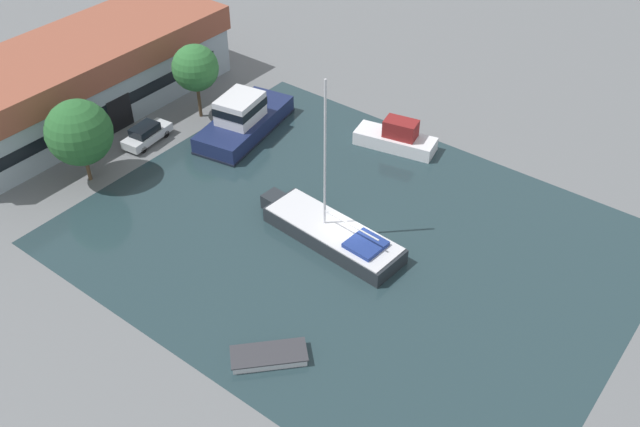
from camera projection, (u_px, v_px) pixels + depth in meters
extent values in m
plane|color=slate|center=(352.00, 240.00, 49.66)|extent=(440.00, 440.00, 0.00)
cube|color=#23383D|center=(352.00, 240.00, 49.66)|extent=(29.35, 37.12, 0.01)
cube|color=#99A8B2|center=(83.00, 90.00, 62.01)|extent=(26.78, 9.64, 4.22)
cube|color=brown|center=(75.00, 56.00, 60.00)|extent=(27.59, 9.93, 2.20)
cube|color=black|center=(120.00, 113.00, 60.12)|extent=(2.40, 0.06, 2.96)
cube|color=black|center=(119.00, 105.00, 59.59)|extent=(22.75, 0.08, 1.06)
cylinder|color=brown|center=(88.00, 167.00, 54.52)|extent=(0.29, 0.29, 2.40)
sphere|color=#28602D|center=(79.00, 133.00, 52.59)|extent=(4.98, 4.98, 4.98)
cylinder|color=brown|center=(199.00, 100.00, 61.65)|extent=(0.29, 0.29, 3.19)
sphere|color=#2D6B33|center=(195.00, 68.00, 59.72)|extent=(3.96, 3.96, 3.96)
cube|color=silver|center=(147.00, 136.00, 58.98)|extent=(4.63, 2.17, 0.70)
cube|color=black|center=(145.00, 130.00, 58.44)|extent=(2.47, 1.74, 0.66)
cube|color=black|center=(154.00, 124.00, 59.24)|extent=(0.18, 1.36, 0.53)
cylinder|color=black|center=(152.00, 129.00, 60.42)|extent=(0.62, 0.26, 0.60)
cylinder|color=black|center=(166.00, 134.00, 59.81)|extent=(0.62, 0.26, 0.60)
cylinder|color=black|center=(130.00, 144.00, 58.58)|extent=(0.62, 0.26, 0.60)
cylinder|color=black|center=(143.00, 149.00, 57.97)|extent=(0.62, 0.26, 0.60)
cube|color=#23282D|center=(333.00, 235.00, 49.20)|extent=(4.05, 10.63, 1.14)
cube|color=#23282D|center=(273.00, 201.00, 52.22)|extent=(1.56, 1.31, 1.14)
cube|color=silver|center=(333.00, 228.00, 48.82)|extent=(3.89, 10.21, 0.08)
cylinder|color=silver|center=(325.00, 156.00, 45.73)|extent=(0.16, 0.16, 11.08)
cylinder|color=silver|center=(351.00, 225.00, 47.29)|extent=(0.47, 4.68, 0.12)
cube|color=navy|center=(366.00, 244.00, 47.21)|extent=(2.46, 2.46, 0.30)
cube|color=#19234C|center=(245.00, 124.00, 60.16)|extent=(10.38, 5.69, 1.49)
cube|color=black|center=(245.00, 130.00, 60.54)|extent=(10.49, 5.79, 0.18)
cube|color=silver|center=(240.00, 108.00, 58.69)|extent=(4.19, 3.51, 2.10)
cube|color=black|center=(240.00, 106.00, 58.56)|extent=(4.27, 3.60, 0.67)
cube|color=silver|center=(269.00, 356.00, 41.27)|extent=(4.26, 4.18, 0.46)
cube|color=#333338|center=(269.00, 353.00, 41.10)|extent=(4.45, 4.37, 0.08)
cube|color=white|center=(395.00, 141.00, 58.43)|extent=(3.58, 6.96, 1.15)
cube|color=maroon|center=(401.00, 129.00, 57.48)|extent=(2.09, 2.92, 1.45)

